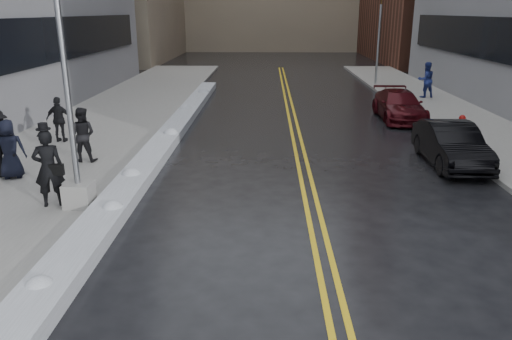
# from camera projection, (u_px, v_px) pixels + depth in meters

# --- Properties ---
(ground) EXTENTS (160.00, 160.00, 0.00)m
(ground) POSITION_uv_depth(u_px,v_px,m) (203.00, 249.00, 10.46)
(ground) COLOR black
(ground) RESTS_ON ground
(sidewalk_west) EXTENTS (5.50, 50.00, 0.15)m
(sidewalk_west) POSITION_uv_depth(u_px,v_px,m) (92.00, 133.00, 20.09)
(sidewalk_west) COLOR gray
(sidewalk_west) RESTS_ON ground
(sidewalk_east) EXTENTS (4.00, 50.00, 0.15)m
(sidewalk_east) POSITION_uv_depth(u_px,v_px,m) (486.00, 135.00, 19.75)
(sidewalk_east) COLOR gray
(sidewalk_east) RESTS_ON ground
(lane_line_left) EXTENTS (0.12, 50.00, 0.01)m
(lane_line_left) POSITION_uv_depth(u_px,v_px,m) (292.00, 136.00, 19.93)
(lane_line_left) COLOR gold
(lane_line_left) RESTS_ON ground
(lane_line_right) EXTENTS (0.12, 50.00, 0.01)m
(lane_line_right) POSITION_uv_depth(u_px,v_px,m) (300.00, 136.00, 19.93)
(lane_line_right) COLOR gold
(lane_line_right) RESTS_ON ground
(snow_ridge) EXTENTS (0.90, 30.00, 0.34)m
(snow_ridge) POSITION_uv_depth(u_px,v_px,m) (163.00, 144.00, 18.08)
(snow_ridge) COLOR silver
(snow_ridge) RESTS_ON ground
(lamppost) EXTENTS (0.65, 0.65, 7.62)m
(lamppost) POSITION_uv_depth(u_px,v_px,m) (70.00, 111.00, 11.67)
(lamppost) COLOR gray
(lamppost) RESTS_ON sidewalk_west
(fire_hydrant) EXTENTS (0.26, 0.26, 0.73)m
(fire_hydrant) POSITION_uv_depth(u_px,v_px,m) (462.00, 123.00, 19.62)
(fire_hydrant) COLOR maroon
(fire_hydrant) RESTS_ON sidewalk_east
(traffic_signal) EXTENTS (0.16, 0.20, 6.00)m
(traffic_signal) POSITION_uv_depth(u_px,v_px,m) (379.00, 33.00, 32.09)
(traffic_signal) COLOR gray
(traffic_signal) RESTS_ON sidewalk_east
(pedestrian_fedora) EXTENTS (0.81, 0.65, 1.93)m
(pedestrian_fedora) POSITION_uv_depth(u_px,v_px,m) (48.00, 168.00, 12.13)
(pedestrian_fedora) COLOR black
(pedestrian_fedora) RESTS_ON sidewalk_west
(pedestrian_b) EXTENTS (0.86, 0.68, 1.75)m
(pedestrian_b) POSITION_uv_depth(u_px,v_px,m) (82.00, 135.00, 15.82)
(pedestrian_b) COLOR black
(pedestrian_b) RESTS_ON sidewalk_west
(pedestrian_c) EXTENTS (0.97, 0.78, 1.72)m
(pedestrian_c) POSITION_uv_depth(u_px,v_px,m) (9.00, 149.00, 14.21)
(pedestrian_c) COLOR black
(pedestrian_c) RESTS_ON sidewalk_west
(pedestrian_d) EXTENTS (0.99, 0.44, 1.66)m
(pedestrian_d) POSITION_uv_depth(u_px,v_px,m) (59.00, 120.00, 18.21)
(pedestrian_d) COLOR black
(pedestrian_d) RESTS_ON sidewalk_west
(pedestrian_east) EXTENTS (1.07, 0.91, 1.94)m
(pedestrian_east) POSITION_uv_depth(u_px,v_px,m) (426.00, 80.00, 27.60)
(pedestrian_east) COLOR navy
(pedestrian_east) RESTS_ON sidewalk_east
(car_black) EXTENTS (1.47, 4.15, 1.36)m
(car_black) POSITION_uv_depth(u_px,v_px,m) (451.00, 144.00, 15.98)
(car_black) COLOR black
(car_black) RESTS_ON ground
(car_maroon) EXTENTS (1.89, 4.53, 1.31)m
(car_maroon) POSITION_uv_depth(u_px,v_px,m) (399.00, 105.00, 22.71)
(car_maroon) COLOR #3E090F
(car_maroon) RESTS_ON ground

